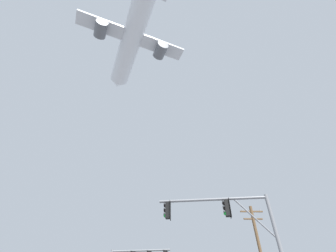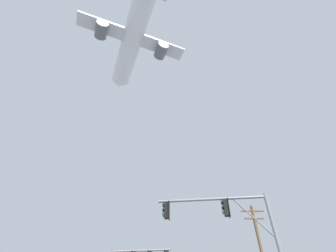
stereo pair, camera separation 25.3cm
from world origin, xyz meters
The scene contains 2 objects.
signal_pole_near centered at (3.26, 7.10, 4.96)m, with size 6.15×1.10×6.61m.
airplane centered at (-7.57, 20.70, 46.35)m, with size 22.07×28.57×8.00m.
Camera 1 is at (-0.58, -5.63, 1.53)m, focal length 24.44 mm.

